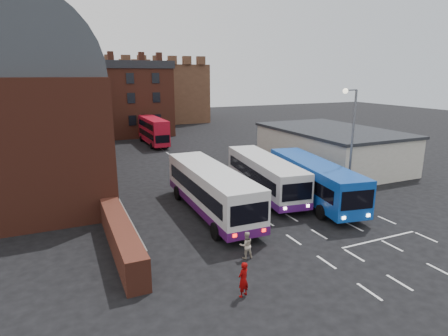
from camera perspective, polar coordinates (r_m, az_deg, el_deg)
name	(u,v)px	position (r m, az deg, el deg)	size (l,w,h in m)	color
ground	(287,235)	(25.15, 9.50, -10.02)	(180.00, 180.00, 0.00)	black
railway_station	(25,102)	(40.12, -28.05, 8.86)	(12.00, 28.00, 16.00)	#602B1E
forecourt_wall	(121,237)	(23.11, -15.39, -10.17)	(1.20, 10.00, 1.80)	#602B1E
cream_building	(331,147)	(43.98, 15.93, 3.08)	(10.40, 16.40, 4.25)	beige
brick_terrace	(101,103)	(65.50, -18.21, 9.38)	(22.00, 10.00, 11.00)	brown
castle_keep	(146,93)	(87.15, -11.76, 11.15)	(22.00, 22.00, 12.00)	brown
bus_white_outbound	(211,187)	(27.82, -2.01, -2.95)	(3.34, 12.66, 3.44)	silver
bus_white_inbound	(264,173)	(32.35, 6.18, -0.79)	(4.13, 12.08, 3.23)	silver
bus_blue	(314,178)	(31.36, 13.52, -1.53)	(4.67, 12.34, 3.29)	#0E41A2
bus_red_double	(153,131)	(56.00, -10.71, 5.61)	(2.52, 9.83, 3.93)	red
street_lamp	(351,134)	(31.52, 18.74, 4.86)	(1.80, 0.75, 9.16)	slate
pedestrian_red	(243,279)	(18.30, 2.95, -16.59)	(0.64, 0.42, 1.75)	#7D0404
pedestrian_beige	(246,245)	(21.67, 3.39, -11.64)	(0.77, 0.60, 1.59)	#BAAD98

